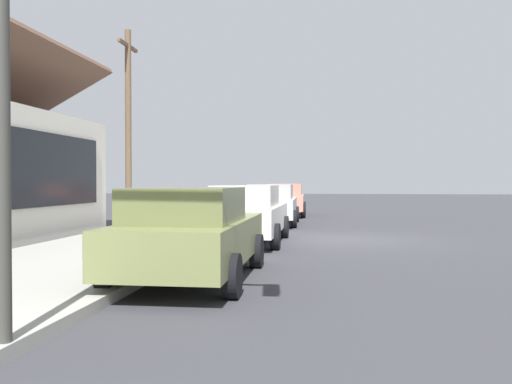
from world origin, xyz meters
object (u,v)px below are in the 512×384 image
at_px(car_coral, 286,200).
at_px(utility_pole_wooden, 128,123).
at_px(car_silver, 272,204).
at_px(car_olive, 191,233).
at_px(car_ivory, 248,214).
at_px(fire_hydrant_red, 228,214).

relative_size(car_coral, utility_pole_wooden, 0.63).
bearing_deg(car_silver, car_olive, 177.81).
height_order(car_ivory, fire_hydrant_red, car_ivory).
bearing_deg(fire_hydrant_red, utility_pole_wooden, 83.10).
distance_m(car_olive, car_silver, 11.99).
distance_m(car_ivory, car_coral, 11.88).
distance_m(car_olive, car_coral, 17.50).
bearing_deg(car_ivory, fire_hydrant_red, 16.59).
bearing_deg(fire_hydrant_red, car_coral, -12.36).
distance_m(car_silver, fire_hydrant_red, 2.14).
height_order(car_olive, car_silver, same).
relative_size(car_olive, car_ivory, 0.99).
height_order(car_olive, car_ivory, same).
distance_m(car_olive, car_ivory, 5.62).
bearing_deg(fire_hydrant_red, car_ivory, -163.20).
xyz_separation_m(utility_pole_wooden, fire_hydrant_red, (-0.48, -4.00, -3.43)).
bearing_deg(car_silver, fire_hydrant_red, 135.85).
relative_size(car_silver, utility_pole_wooden, 0.63).
bearing_deg(car_olive, fire_hydrant_red, 6.79).
relative_size(car_ivory, utility_pole_wooden, 0.62).
xyz_separation_m(car_ivory, fire_hydrant_red, (4.81, 1.45, -0.32)).
height_order(car_silver, car_coral, same).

